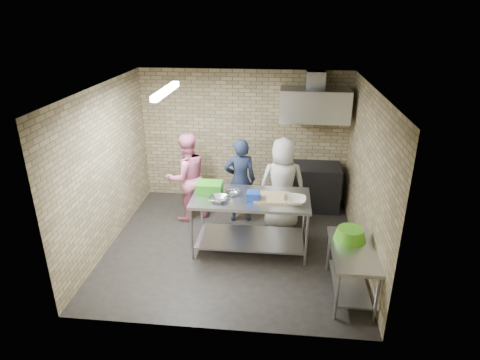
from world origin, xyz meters
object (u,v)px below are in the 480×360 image
(prep_table, at_px, (250,223))
(man_navy, at_px, (240,181))
(side_counter, at_px, (351,271))
(woman_white, at_px, (282,183))
(bottle_red, at_px, (316,107))
(woman_pink, at_px, (187,177))
(green_basin, at_px, (350,234))
(green_crate, at_px, (209,187))
(blue_tub, at_px, (253,196))
(bottle_green, at_px, (337,108))
(stove, at_px, (309,186))

(prep_table, relative_size, man_navy, 1.18)
(side_counter, height_order, woman_white, woman_white)
(prep_table, relative_size, bottle_red, 10.64)
(man_navy, height_order, woman_pink, woman_pink)
(side_counter, relative_size, bottle_red, 6.67)
(prep_table, distance_m, green_basin, 1.73)
(green_basin, relative_size, man_navy, 0.28)
(green_crate, height_order, bottle_red, bottle_red)
(green_basin, bearing_deg, blue_tub, 153.35)
(prep_table, height_order, woman_white, woman_white)
(green_basin, bearing_deg, green_crate, 156.73)
(prep_table, bearing_deg, man_navy, 105.57)
(side_counter, distance_m, bottle_green, 3.41)
(prep_table, bearing_deg, bottle_green, 52.04)
(green_basin, bearing_deg, prep_table, 151.08)
(prep_table, relative_size, green_crate, 4.50)
(stove, relative_size, green_crate, 2.82)
(prep_table, height_order, stove, prep_table)
(man_navy, distance_m, woman_white, 0.80)
(side_counter, distance_m, green_basin, 0.52)
(prep_table, distance_m, man_navy, 1.08)
(blue_tub, height_order, bottle_green, bottle_green)
(blue_tub, height_order, green_basin, blue_tub)
(green_crate, relative_size, bottle_red, 2.36)
(prep_table, xyz_separation_m, stove, (1.05, 1.68, -0.03))
(green_crate, xyz_separation_m, blue_tub, (0.75, -0.22, -0.02))
(woman_pink, bearing_deg, man_navy, 146.24)
(stove, xyz_separation_m, man_navy, (-1.33, -0.69, 0.36))
(woman_pink, relative_size, woman_white, 1.00)
(woman_white, bearing_deg, stove, -128.21)
(side_counter, relative_size, bottle_green, 8.00)
(side_counter, xyz_separation_m, man_navy, (-1.78, 2.06, 0.44))
(blue_tub, bearing_deg, man_navy, 106.64)
(stove, height_order, green_crate, green_crate)
(man_navy, distance_m, woman_pink, 1.01)
(blue_tub, bearing_deg, stove, 60.71)
(prep_table, height_order, blue_tub, blue_tub)
(side_counter, bearing_deg, prep_table, 144.56)
(bottle_green, height_order, woman_white, bottle_green)
(prep_table, bearing_deg, woman_white, 59.31)
(prep_table, xyz_separation_m, woman_white, (0.51, 0.86, 0.37))
(blue_tub, relative_size, man_navy, 0.13)
(side_counter, xyz_separation_m, green_crate, (-2.20, 1.19, 0.67))
(stove, relative_size, blue_tub, 5.64)
(green_crate, distance_m, woman_pink, 1.05)
(side_counter, bearing_deg, blue_tub, 146.28)
(prep_table, xyz_separation_m, bottle_red, (1.10, 1.92, 1.55))
(stove, relative_size, woman_pink, 0.71)
(side_counter, height_order, bottle_red, bottle_red)
(green_crate, relative_size, woman_pink, 0.25)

